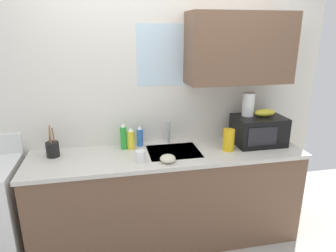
{
  "coord_description": "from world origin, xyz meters",
  "views": [
    {
      "loc": [
        -0.51,
        -2.44,
        1.95
      ],
      "look_at": [
        0.0,
        0.0,
        1.15
      ],
      "focal_mm": 32.32,
      "sensor_mm": 36.0,
      "label": 1
    }
  ],
  "objects_px": {
    "paper_towel_roll": "(248,104)",
    "small_bowl": "(168,159)",
    "banana_bunch": "(265,113)",
    "dish_soap_bottle_blue": "(140,136)",
    "utensil_crock": "(53,149)",
    "cereal_canister": "(229,140)",
    "microwave": "(258,130)",
    "dish_soap_bottle_yellow": "(131,139)",
    "mug_white": "(140,156)",
    "dish_soap_bottle_green": "(124,137)"
  },
  "relations": [
    {
      "from": "banana_bunch",
      "to": "dish_soap_bottle_blue",
      "type": "height_order",
      "value": "banana_bunch"
    },
    {
      "from": "banana_bunch",
      "to": "mug_white",
      "type": "bearing_deg",
      "value": -171.02
    },
    {
      "from": "dish_soap_bottle_yellow",
      "to": "cereal_canister",
      "type": "height_order",
      "value": "dish_soap_bottle_yellow"
    },
    {
      "from": "dish_soap_bottle_blue",
      "to": "dish_soap_bottle_green",
      "type": "xyz_separation_m",
      "value": [
        -0.16,
        -0.04,
        0.02
      ]
    },
    {
      "from": "banana_bunch",
      "to": "cereal_canister",
      "type": "distance_m",
      "value": 0.45
    },
    {
      "from": "microwave",
      "to": "utensil_crock",
      "type": "distance_m",
      "value": 1.88
    },
    {
      "from": "dish_soap_bottle_green",
      "to": "utensil_crock",
      "type": "height_order",
      "value": "utensil_crock"
    },
    {
      "from": "dish_soap_bottle_green",
      "to": "utensil_crock",
      "type": "relative_size",
      "value": 0.88
    },
    {
      "from": "mug_white",
      "to": "small_bowl",
      "type": "relative_size",
      "value": 0.73
    },
    {
      "from": "microwave",
      "to": "dish_soap_bottle_green",
      "type": "xyz_separation_m",
      "value": [
        -1.27,
        0.13,
        -0.02
      ]
    },
    {
      "from": "microwave",
      "to": "cereal_canister",
      "type": "distance_m",
      "value": 0.36
    },
    {
      "from": "banana_bunch",
      "to": "utensil_crock",
      "type": "xyz_separation_m",
      "value": [
        -1.93,
        0.07,
        -0.23
      ]
    },
    {
      "from": "mug_white",
      "to": "small_bowl",
      "type": "height_order",
      "value": "mug_white"
    },
    {
      "from": "paper_towel_roll",
      "to": "dish_soap_bottle_blue",
      "type": "height_order",
      "value": "paper_towel_roll"
    },
    {
      "from": "microwave",
      "to": "paper_towel_roll",
      "type": "bearing_deg",
      "value": 152.62
    },
    {
      "from": "dish_soap_bottle_yellow",
      "to": "cereal_canister",
      "type": "bearing_deg",
      "value": -14.01
    },
    {
      "from": "paper_towel_roll",
      "to": "small_bowl",
      "type": "relative_size",
      "value": 1.69
    },
    {
      "from": "banana_bunch",
      "to": "dish_soap_bottle_green",
      "type": "xyz_separation_m",
      "value": [
        -1.32,
        0.13,
        -0.19
      ]
    },
    {
      "from": "microwave",
      "to": "mug_white",
      "type": "relative_size",
      "value": 4.84
    },
    {
      "from": "utensil_crock",
      "to": "small_bowl",
      "type": "height_order",
      "value": "utensil_crock"
    },
    {
      "from": "dish_soap_bottle_blue",
      "to": "dish_soap_bottle_yellow",
      "type": "bearing_deg",
      "value": -148.35
    },
    {
      "from": "banana_bunch",
      "to": "small_bowl",
      "type": "xyz_separation_m",
      "value": [
        -0.98,
        -0.25,
        -0.27
      ]
    },
    {
      "from": "dish_soap_bottle_yellow",
      "to": "mug_white",
      "type": "distance_m",
      "value": 0.31
    },
    {
      "from": "cereal_canister",
      "to": "paper_towel_roll",
      "type": "bearing_deg",
      "value": 32.01
    },
    {
      "from": "dish_soap_bottle_yellow",
      "to": "mug_white",
      "type": "bearing_deg",
      "value": -80.86
    },
    {
      "from": "dish_soap_bottle_green",
      "to": "mug_white",
      "type": "xyz_separation_m",
      "value": [
        0.12,
        -0.32,
        -0.07
      ]
    },
    {
      "from": "cereal_canister",
      "to": "utensil_crock",
      "type": "bearing_deg",
      "value": 173.71
    },
    {
      "from": "dish_soap_bottle_blue",
      "to": "utensil_crock",
      "type": "height_order",
      "value": "utensil_crock"
    },
    {
      "from": "dish_soap_bottle_blue",
      "to": "small_bowl",
      "type": "height_order",
      "value": "dish_soap_bottle_blue"
    },
    {
      "from": "utensil_crock",
      "to": "paper_towel_roll",
      "type": "bearing_deg",
      "value": -0.64
    },
    {
      "from": "microwave",
      "to": "dish_soap_bottle_blue",
      "type": "distance_m",
      "value": 1.13
    },
    {
      "from": "cereal_canister",
      "to": "dish_soap_bottle_blue",
      "type": "bearing_deg",
      "value": 160.75
    },
    {
      "from": "cereal_canister",
      "to": "mug_white",
      "type": "distance_m",
      "value": 0.82
    },
    {
      "from": "cereal_canister",
      "to": "mug_white",
      "type": "xyz_separation_m",
      "value": [
        -0.81,
        -0.09,
        -0.05
      ]
    },
    {
      "from": "mug_white",
      "to": "small_bowl",
      "type": "distance_m",
      "value": 0.23
    },
    {
      "from": "utensil_crock",
      "to": "small_bowl",
      "type": "xyz_separation_m",
      "value": [
        0.95,
        -0.32,
        -0.04
      ]
    },
    {
      "from": "dish_soap_bottle_blue",
      "to": "cereal_canister",
      "type": "height_order",
      "value": "dish_soap_bottle_blue"
    },
    {
      "from": "paper_towel_roll",
      "to": "dish_soap_bottle_blue",
      "type": "distance_m",
      "value": 1.06
    },
    {
      "from": "utensil_crock",
      "to": "small_bowl",
      "type": "relative_size",
      "value": 2.16
    },
    {
      "from": "banana_bunch",
      "to": "utensil_crock",
      "type": "relative_size",
      "value": 0.71
    },
    {
      "from": "mug_white",
      "to": "small_bowl",
      "type": "xyz_separation_m",
      "value": [
        0.22,
        -0.06,
        -0.02
      ]
    },
    {
      "from": "microwave",
      "to": "small_bowl",
      "type": "relative_size",
      "value": 3.54
    },
    {
      "from": "dish_soap_bottle_yellow",
      "to": "mug_white",
      "type": "relative_size",
      "value": 2.17
    },
    {
      "from": "mug_white",
      "to": "utensil_crock",
      "type": "relative_size",
      "value": 0.34
    },
    {
      "from": "dish_soap_bottle_yellow",
      "to": "small_bowl",
      "type": "distance_m",
      "value": 0.46
    },
    {
      "from": "dish_soap_bottle_blue",
      "to": "utensil_crock",
      "type": "distance_m",
      "value": 0.77
    },
    {
      "from": "dish_soap_bottle_green",
      "to": "cereal_canister",
      "type": "relative_size",
      "value": 1.25
    },
    {
      "from": "banana_bunch",
      "to": "cereal_canister",
      "type": "bearing_deg",
      "value": -165.62
    },
    {
      "from": "dish_soap_bottle_blue",
      "to": "small_bowl",
      "type": "distance_m",
      "value": 0.46
    },
    {
      "from": "dish_soap_bottle_green",
      "to": "mug_white",
      "type": "distance_m",
      "value": 0.34
    }
  ]
}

